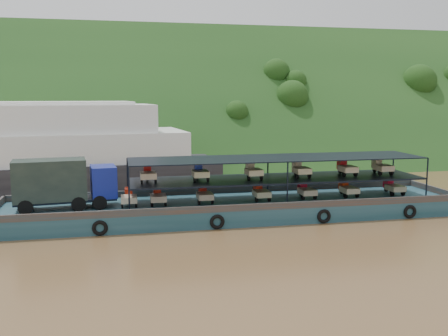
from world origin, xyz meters
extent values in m
plane|color=brown|center=(0.00, 0.00, 0.00)|extent=(160.00, 160.00, 0.00)
cube|color=#163915|center=(0.00, 36.00, 0.00)|extent=(140.00, 39.60, 39.60)
cube|color=#123740|center=(-2.13, -1.25, 0.60)|extent=(35.00, 7.00, 1.20)
cube|color=#592D19|center=(-2.13, 2.15, 1.45)|extent=(35.00, 0.20, 0.50)
cube|color=#592D19|center=(-2.13, -4.65, 1.45)|extent=(35.00, 0.20, 0.50)
cube|color=#592D19|center=(15.27, -1.25, 1.45)|extent=(0.20, 7.00, 0.50)
torus|color=black|center=(-12.13, -4.80, 0.55)|extent=(1.06, 0.26, 1.06)
torus|color=black|center=(-4.13, -4.80, 0.55)|extent=(1.06, 0.26, 1.06)
torus|color=black|center=(3.87, -4.80, 0.55)|extent=(1.06, 0.26, 1.06)
torus|color=black|center=(10.87, -4.80, 0.55)|extent=(1.06, 0.26, 1.06)
cylinder|color=black|center=(-17.15, -2.59, 1.72)|extent=(1.07, 0.48, 1.04)
cylinder|color=black|center=(-17.39, -0.43, 1.72)|extent=(1.07, 0.48, 1.04)
cylinder|color=black|center=(-13.65, -2.19, 1.72)|extent=(1.07, 0.48, 1.04)
cylinder|color=black|center=(-13.90, -0.03, 1.72)|extent=(1.07, 0.48, 1.04)
cylinder|color=black|center=(-12.21, -2.03, 1.72)|extent=(1.07, 0.48, 1.04)
cylinder|color=black|center=(-12.46, 0.13, 1.72)|extent=(1.07, 0.48, 1.04)
cube|color=black|center=(-14.60, -1.21, 1.87)|extent=(7.25, 3.07, 0.21)
cube|color=navy|center=(-11.92, -0.90, 3.06)|extent=(2.03, 2.67, 2.28)
cube|color=black|center=(-11.05, -0.80, 3.48)|extent=(0.30, 2.06, 0.93)
cube|color=black|center=(-15.62, -1.32, 3.37)|extent=(5.22, 3.04, 2.90)
cube|color=black|center=(1.37, -1.25, 2.86)|extent=(23.00, 5.00, 0.12)
cube|color=black|center=(1.37, -1.25, 4.50)|extent=(23.00, 5.00, 0.08)
cylinder|color=black|center=(-10.13, -3.75, 2.85)|extent=(0.12, 0.12, 3.30)
cylinder|color=black|center=(-10.13, 1.25, 2.85)|extent=(0.12, 0.12, 3.30)
cylinder|color=black|center=(1.37, -3.75, 2.85)|extent=(0.12, 0.12, 3.30)
cylinder|color=black|center=(1.37, 1.25, 2.85)|extent=(0.12, 0.12, 3.30)
cylinder|color=black|center=(12.87, -3.75, 2.85)|extent=(0.12, 0.12, 3.30)
cylinder|color=black|center=(12.87, 1.25, 2.85)|extent=(0.12, 0.12, 3.30)
cylinder|color=black|center=(-7.98, -0.20, 1.46)|extent=(0.12, 0.52, 0.52)
cylinder|color=black|center=(-8.48, -2.00, 1.46)|extent=(0.14, 0.52, 0.52)
cylinder|color=black|center=(-7.48, -2.00, 1.46)|extent=(0.14, 0.52, 0.52)
cube|color=tan|center=(-7.98, -1.65, 1.80)|extent=(1.15, 1.50, 0.44)
cube|color=red|center=(-7.98, -0.50, 1.98)|extent=(0.55, 0.80, 0.80)
cube|color=red|center=(-7.98, -0.70, 2.48)|extent=(0.50, 0.10, 0.10)
cylinder|color=black|center=(-4.46, -0.20, 1.46)|extent=(0.12, 0.52, 0.52)
cylinder|color=black|center=(-4.96, -2.00, 1.46)|extent=(0.14, 0.52, 0.52)
cylinder|color=black|center=(-3.96, -2.00, 1.46)|extent=(0.14, 0.52, 0.52)
cube|color=#C5AE8B|center=(-4.46, -1.65, 1.80)|extent=(1.15, 1.50, 0.44)
cube|color=#AD180B|center=(-4.46, -0.50, 1.98)|extent=(0.55, 0.80, 0.80)
cube|color=#AD180B|center=(-4.46, -0.70, 2.48)|extent=(0.50, 0.10, 0.10)
cylinder|color=black|center=(0.02, -0.20, 1.46)|extent=(0.12, 0.52, 0.52)
cylinder|color=black|center=(-0.48, -2.00, 1.46)|extent=(0.14, 0.52, 0.52)
cylinder|color=black|center=(0.52, -2.00, 1.46)|extent=(0.14, 0.52, 0.52)
cube|color=#C8C18D|center=(0.02, -1.65, 1.80)|extent=(1.15, 1.50, 0.44)
cube|color=red|center=(0.02, -0.50, 1.98)|extent=(0.55, 0.80, 0.80)
cube|color=red|center=(0.02, -0.70, 2.48)|extent=(0.50, 0.10, 0.10)
cylinder|color=black|center=(3.77, -0.20, 1.46)|extent=(0.12, 0.52, 0.52)
cylinder|color=black|center=(3.27, -2.00, 1.46)|extent=(0.14, 0.52, 0.52)
cylinder|color=black|center=(4.27, -2.00, 1.46)|extent=(0.14, 0.52, 0.52)
cube|color=#CBB68F|center=(3.77, -1.65, 1.80)|extent=(1.15, 1.50, 0.44)
cube|color=#AE0B1F|center=(3.77, -0.50, 1.98)|extent=(0.55, 0.80, 0.80)
cube|color=#AE0B1F|center=(3.77, -0.70, 2.48)|extent=(0.50, 0.10, 0.10)
cylinder|color=black|center=(7.36, -0.20, 1.46)|extent=(0.12, 0.52, 0.52)
cylinder|color=black|center=(6.86, -2.00, 1.46)|extent=(0.14, 0.52, 0.52)
cylinder|color=black|center=(7.86, -2.00, 1.46)|extent=(0.14, 0.52, 0.52)
cube|color=beige|center=(7.36, -1.65, 1.80)|extent=(1.15, 1.50, 0.44)
cube|color=#B72C0C|center=(7.36, -0.50, 1.98)|extent=(0.55, 0.80, 0.80)
cube|color=#B72C0C|center=(7.36, -0.70, 2.48)|extent=(0.50, 0.10, 0.10)
cylinder|color=black|center=(11.45, -0.20, 1.46)|extent=(0.12, 0.52, 0.52)
cylinder|color=black|center=(10.95, -2.00, 1.46)|extent=(0.14, 0.52, 0.52)
cylinder|color=black|center=(11.95, -2.00, 1.46)|extent=(0.14, 0.52, 0.52)
cube|color=#C1B588|center=(11.45, -1.65, 1.80)|extent=(1.15, 1.50, 0.44)
cube|color=red|center=(11.45, -0.50, 1.98)|extent=(0.55, 0.80, 0.80)
cube|color=red|center=(11.45, -0.70, 2.48)|extent=(0.50, 0.10, 0.10)
cylinder|color=black|center=(-10.12, -0.20, 1.46)|extent=(0.12, 0.52, 0.52)
cylinder|color=black|center=(-10.62, -2.00, 1.46)|extent=(0.14, 0.52, 0.52)
cylinder|color=black|center=(-9.62, -2.00, 1.46)|extent=(0.14, 0.52, 0.52)
cube|color=tan|center=(-10.12, -1.65, 1.80)|extent=(1.15, 1.50, 0.44)
cube|color=red|center=(-10.12, -0.50, 1.98)|extent=(0.55, 0.80, 0.80)
cube|color=red|center=(-10.12, -0.70, 2.48)|extent=(0.50, 0.10, 0.10)
cylinder|color=black|center=(-8.68, -0.20, 3.18)|extent=(0.12, 0.52, 0.52)
cylinder|color=black|center=(-9.18, -2.00, 3.18)|extent=(0.14, 0.52, 0.52)
cylinder|color=black|center=(-8.18, -2.00, 3.18)|extent=(0.14, 0.52, 0.52)
cube|color=#C6AD8C|center=(-8.68, -1.65, 3.52)|extent=(1.15, 1.50, 0.44)
cube|color=#B70F0C|center=(-8.68, -0.50, 3.70)|extent=(0.55, 0.80, 0.80)
cube|color=#B70F0C|center=(-8.68, -0.70, 4.20)|extent=(0.50, 0.10, 0.10)
cylinder|color=black|center=(-4.79, -0.20, 3.18)|extent=(0.12, 0.52, 0.52)
cylinder|color=black|center=(-5.29, -2.00, 3.18)|extent=(0.14, 0.52, 0.52)
cylinder|color=black|center=(-4.29, -2.00, 3.18)|extent=(0.14, 0.52, 0.52)
cube|color=beige|center=(-4.79, -1.65, 3.52)|extent=(1.15, 1.50, 0.44)
cube|color=#1B30A5|center=(-4.79, -0.50, 3.70)|extent=(0.55, 0.80, 0.80)
cube|color=#1B30A5|center=(-4.79, -0.70, 4.20)|extent=(0.50, 0.10, 0.10)
cylinder|color=black|center=(-0.63, -0.20, 3.18)|extent=(0.12, 0.52, 0.52)
cylinder|color=black|center=(-1.13, -2.00, 3.18)|extent=(0.14, 0.52, 0.52)
cylinder|color=black|center=(-0.13, -2.00, 3.18)|extent=(0.14, 0.52, 0.52)
cube|color=beige|center=(-0.63, -1.65, 3.52)|extent=(1.15, 1.50, 0.44)
cube|color=beige|center=(-0.63, -0.50, 3.70)|extent=(0.55, 0.80, 0.80)
cube|color=beige|center=(-0.63, -0.70, 4.20)|extent=(0.50, 0.10, 0.10)
cylinder|color=black|center=(3.26, -0.20, 3.18)|extent=(0.12, 0.52, 0.52)
cylinder|color=black|center=(2.76, -2.00, 3.18)|extent=(0.14, 0.52, 0.52)
cylinder|color=black|center=(3.76, -2.00, 3.18)|extent=(0.14, 0.52, 0.52)
cube|color=beige|center=(3.26, -1.65, 3.52)|extent=(1.15, 1.50, 0.44)
cube|color=beige|center=(3.26, -0.50, 3.70)|extent=(0.55, 0.80, 0.80)
cube|color=beige|center=(3.26, -0.70, 4.20)|extent=(0.50, 0.10, 0.10)
cylinder|color=black|center=(7.17, -0.20, 3.18)|extent=(0.12, 0.52, 0.52)
cylinder|color=black|center=(6.67, -2.00, 3.18)|extent=(0.14, 0.52, 0.52)
cylinder|color=black|center=(7.67, -2.00, 3.18)|extent=(0.14, 0.52, 0.52)
cube|color=beige|center=(7.17, -1.65, 3.52)|extent=(1.15, 1.50, 0.44)
cube|color=red|center=(7.17, -0.50, 3.70)|extent=(0.55, 0.80, 0.80)
cube|color=red|center=(7.17, -0.70, 4.20)|extent=(0.50, 0.10, 0.10)
cylinder|color=black|center=(10.30, -0.20, 3.18)|extent=(0.12, 0.52, 0.52)
cylinder|color=black|center=(9.80, -2.00, 3.18)|extent=(0.14, 0.52, 0.52)
cylinder|color=black|center=(10.80, -2.00, 3.18)|extent=(0.14, 0.52, 0.52)
cube|color=#C3B18A|center=(10.30, -1.65, 3.52)|extent=(1.15, 1.50, 0.44)
cube|color=tan|center=(10.30, -0.50, 3.70)|extent=(0.55, 0.80, 0.80)
cube|color=tan|center=(10.30, -0.70, 4.20)|extent=(0.50, 0.10, 0.10)
cube|color=black|center=(-22.29, 14.78, 1.29)|extent=(44.04, 15.27, 2.59)
cube|color=white|center=(-22.29, 14.78, 4.10)|extent=(37.49, 13.51, 3.02)
camera|label=1|loc=(-10.68, -38.21, 9.33)|focal=40.00mm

